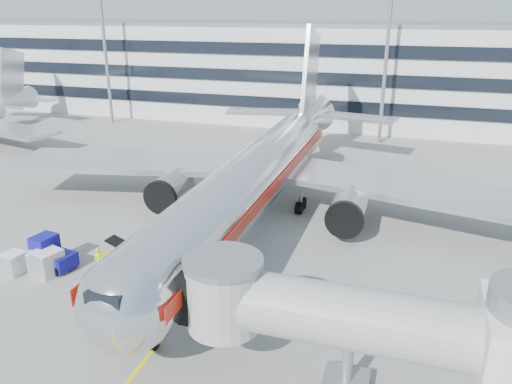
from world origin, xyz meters
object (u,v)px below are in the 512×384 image
(cargo_container_front, at_px, (13,263))
(cargo_container_right, at_px, (41,260))
(main_jet, at_px, (261,171))
(cargo_container_left, at_px, (48,262))
(ramp_worker, at_px, (99,260))
(baggage_tug, at_px, (51,254))
(belt_loader, at_px, (130,261))

(cargo_container_front, bearing_deg, cargo_container_right, 28.49)
(main_jet, bearing_deg, cargo_container_left, -127.29)
(cargo_container_right, bearing_deg, cargo_container_left, -17.87)
(ramp_worker, bearing_deg, cargo_container_front, 170.12)
(main_jet, relative_size, baggage_tug, 14.89)
(main_jet, bearing_deg, ramp_worker, -120.59)
(cargo_container_front, distance_m, ramp_worker, 6.06)
(baggage_tug, bearing_deg, cargo_container_front, -143.17)
(cargo_container_right, height_order, cargo_container_front, cargo_container_right)
(belt_loader, bearing_deg, cargo_container_right, -159.81)
(cargo_container_left, height_order, ramp_worker, ramp_worker)
(main_jet, height_order, cargo_container_left, main_jet)
(main_jet, distance_m, cargo_container_right, 18.98)
(main_jet, bearing_deg, cargo_container_right, -129.90)
(baggage_tug, distance_m, cargo_container_right, 0.77)
(baggage_tug, height_order, cargo_container_left, baggage_tug)
(belt_loader, xyz_separation_m, cargo_container_left, (-5.06, -2.45, 0.30))
(main_jet, height_order, cargo_container_right, main_jet)
(belt_loader, bearing_deg, cargo_container_left, -154.13)
(cargo_container_right, relative_size, cargo_container_front, 1.20)
(main_jet, xyz_separation_m, baggage_tug, (-11.59, -13.70, -3.20))
(baggage_tug, distance_m, cargo_container_left, 1.02)
(main_jet, xyz_separation_m, cargo_container_right, (-11.97, -14.32, -3.44))
(ramp_worker, bearing_deg, main_jet, 30.95)
(baggage_tug, height_order, cargo_container_right, baggage_tug)
(cargo_container_front, bearing_deg, ramp_worker, 18.58)
(cargo_container_left, distance_m, cargo_container_right, 0.91)
(baggage_tug, xyz_separation_m, ramp_worker, (3.75, 0.44, -0.10))
(baggage_tug, bearing_deg, belt_loader, 15.72)
(main_jet, relative_size, cargo_container_right, 26.51)
(cargo_container_front, bearing_deg, baggage_tug, 36.83)
(main_jet, height_order, belt_loader, main_jet)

